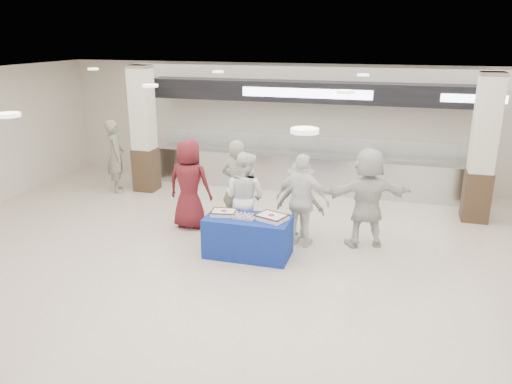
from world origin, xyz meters
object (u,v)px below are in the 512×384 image
(sheet_cake_right, at_px, (271,217))
(soldier_a, at_px, (237,186))
(sheet_cake_left, at_px, (224,212))
(soldier_bg, at_px, (116,156))
(soldier_b, at_px, (300,200))
(civilian_maroon, at_px, (189,184))
(civilian_white, at_px, (367,198))
(display_table, at_px, (248,237))
(chef_tall, at_px, (245,197))
(chef_short, at_px, (302,201))
(cupcake_tray, at_px, (245,217))

(sheet_cake_right, relative_size, soldier_a, 0.32)
(sheet_cake_left, xyz_separation_m, soldier_bg, (-3.95, 2.83, 0.14))
(sheet_cake_left, relative_size, soldier_a, 0.26)
(sheet_cake_right, distance_m, soldier_b, 1.21)
(civilian_maroon, bearing_deg, civilian_white, -179.46)
(soldier_a, bearing_deg, display_table, 123.94)
(soldier_a, distance_m, chef_tall, 0.58)
(chef_short, relative_size, civilian_white, 0.94)
(display_table, bearing_deg, soldier_bg, 147.05)
(display_table, height_order, sheet_cake_left, sheet_cake_left)
(sheet_cake_left, height_order, soldier_a, soldier_a)
(sheet_cake_left, bearing_deg, chef_short, 28.42)
(cupcake_tray, height_order, chef_tall, chef_tall)
(sheet_cake_left, height_order, soldier_bg, soldier_bg)
(sheet_cake_left, bearing_deg, soldier_a, 95.32)
(chef_short, height_order, civilian_white, civilian_white)
(sheet_cake_right, relative_size, soldier_bg, 0.33)
(soldier_b, bearing_deg, civilian_white, -177.87)
(display_table, distance_m, sheet_cake_right, 0.61)
(display_table, bearing_deg, sheet_cake_left, 177.04)
(soldier_bg, bearing_deg, chef_short, -147.21)
(civilian_white, distance_m, soldier_bg, 6.69)
(civilian_maroon, xyz_separation_m, chef_short, (2.45, -0.30, -0.04))
(display_table, bearing_deg, civilian_white, 28.09)
(civilian_maroon, height_order, soldier_a, soldier_a)
(cupcake_tray, distance_m, chef_short, 1.20)
(civilian_maroon, bearing_deg, sheet_cake_right, 153.12)
(civilian_maroon, relative_size, soldier_bg, 1.01)
(sheet_cake_right, xyz_separation_m, civilian_maroon, (-2.03, 1.02, 0.14))
(cupcake_tray, bearing_deg, display_table, 45.79)
(sheet_cake_right, height_order, chef_tall, chef_tall)
(civilian_maroon, bearing_deg, sheet_cake_left, 137.57)
(sheet_cake_right, xyz_separation_m, chef_tall, (-0.70, 0.63, 0.10))
(chef_tall, relative_size, chef_short, 1.00)
(civilian_white, xyz_separation_m, soldier_bg, (-6.46, 1.77, -0.03))
(chef_tall, distance_m, chef_short, 1.12)
(soldier_b, bearing_deg, cupcake_tray, 64.89)
(display_table, height_order, sheet_cake_right, sheet_cake_right)
(sheet_cake_right, bearing_deg, civilian_maroon, 153.30)
(cupcake_tray, relative_size, soldier_a, 0.21)
(sheet_cake_left, xyz_separation_m, chef_short, (1.32, 0.72, 0.11))
(sheet_cake_left, relative_size, chef_short, 0.27)
(sheet_cake_right, height_order, civilian_maroon, civilian_maroon)
(civilian_maroon, relative_size, soldier_b, 1.22)
(soldier_bg, bearing_deg, sheet_cake_left, -160.98)
(soldier_a, xyz_separation_m, soldier_bg, (-3.85, 1.72, -0.02))
(soldier_b, xyz_separation_m, civilian_white, (1.31, -0.11, 0.20))
(sheet_cake_right, bearing_deg, display_table, -177.10)
(sheet_cake_left, distance_m, soldier_a, 1.13)
(display_table, distance_m, soldier_b, 1.45)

